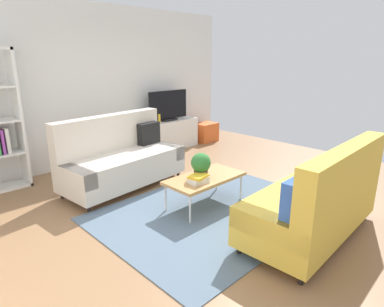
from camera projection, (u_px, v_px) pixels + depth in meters
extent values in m
plane|color=#936B47|center=(200.00, 203.00, 4.57)|extent=(7.68, 7.68, 0.00)
cube|color=white|center=(93.00, 86.00, 6.08)|extent=(6.40, 0.12, 2.90)
cube|color=slate|center=(213.00, 211.00, 4.32)|extent=(2.90, 2.20, 0.01)
cube|color=beige|center=(124.00, 167.00, 5.06)|extent=(1.97, 1.02, 0.44)
cube|color=beige|center=(109.00, 133.00, 5.12)|extent=(1.91, 0.38, 0.56)
cube|color=beige|center=(163.00, 149.00, 5.65)|extent=(0.28, 0.86, 0.22)
cube|color=beige|center=(73.00, 175.00, 4.41)|extent=(0.28, 0.86, 0.22)
cylinder|color=black|center=(178.00, 174.00, 5.57)|extent=(0.05, 0.05, 0.10)
cylinder|color=black|center=(89.00, 208.00, 4.29)|extent=(0.05, 0.05, 0.10)
cylinder|color=black|center=(151.00, 165.00, 5.99)|extent=(0.05, 0.05, 0.10)
cylinder|color=black|center=(62.00, 195.00, 4.71)|extent=(0.05, 0.05, 0.10)
cube|color=black|center=(149.00, 133.00, 5.53)|extent=(0.41, 0.18, 0.36)
cube|color=gold|center=(310.00, 209.00, 3.68)|extent=(1.93, 0.91, 0.44)
cube|color=gold|center=(345.00, 174.00, 3.32)|extent=(1.91, 0.27, 0.56)
cube|color=gold|center=(271.00, 227.00, 3.06)|extent=(0.23, 0.85, 0.22)
cube|color=gold|center=(339.00, 180.00, 4.24)|extent=(0.23, 0.85, 0.22)
cylinder|color=black|center=(239.00, 249.00, 3.37)|extent=(0.05, 0.05, 0.10)
cylinder|color=black|center=(312.00, 199.00, 4.58)|extent=(0.05, 0.05, 0.10)
cylinder|color=black|center=(301.00, 279.00, 2.93)|extent=(0.05, 0.05, 0.10)
cylinder|color=black|center=(364.00, 214.00, 4.13)|extent=(0.05, 0.05, 0.10)
cube|color=#3359B2|center=(297.00, 197.00, 3.01)|extent=(0.40, 0.15, 0.36)
cube|color=#B7844C|center=(205.00, 178.00, 4.38)|extent=(1.10, 0.56, 0.04)
cylinder|color=silver|center=(166.00, 198.00, 4.26)|extent=(0.02, 0.02, 0.38)
cylinder|color=silver|center=(216.00, 179.00, 4.93)|extent=(0.02, 0.02, 0.38)
cylinder|color=silver|center=(190.00, 209.00, 3.95)|extent=(0.02, 0.02, 0.38)
cylinder|color=silver|center=(241.00, 187.00, 4.62)|extent=(0.02, 0.02, 0.38)
cube|color=silver|center=(168.00, 135.00, 7.18)|extent=(1.40, 0.44, 0.64)
cube|color=black|center=(169.00, 119.00, 7.07)|extent=(0.36, 0.20, 0.04)
cube|color=black|center=(168.00, 105.00, 6.98)|extent=(1.00, 0.05, 0.60)
cube|color=white|center=(19.00, 119.00, 5.00)|extent=(0.04, 0.36, 2.10)
cube|color=purple|center=(1.00, 141.00, 4.89)|extent=(0.04, 0.29, 0.37)
cube|color=silver|center=(5.00, 140.00, 4.93)|extent=(0.05, 0.29, 0.38)
cube|color=orange|center=(206.00, 132.00, 7.88)|extent=(0.52, 0.40, 0.44)
cylinder|color=brown|center=(201.00, 174.00, 4.32)|extent=(0.19, 0.19, 0.11)
sphere|color=#2D7233|center=(201.00, 163.00, 4.28)|extent=(0.26, 0.26, 0.26)
cube|color=silver|center=(198.00, 181.00, 4.16)|extent=(0.26, 0.21, 0.04)
cube|color=silver|center=(198.00, 179.00, 4.15)|extent=(0.24, 0.18, 0.04)
cube|color=gold|center=(198.00, 176.00, 4.14)|extent=(0.27, 0.22, 0.03)
cylinder|color=#33B29E|center=(145.00, 120.00, 6.72)|extent=(0.08, 0.08, 0.16)
cylinder|color=#33B29E|center=(150.00, 119.00, 6.81)|extent=(0.10, 0.10, 0.15)
cylinder|color=gold|center=(159.00, 118.00, 6.85)|extent=(0.06, 0.06, 0.18)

